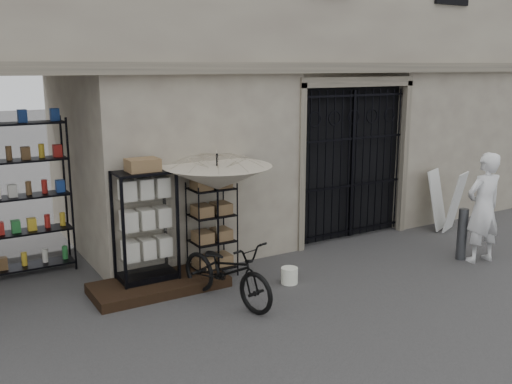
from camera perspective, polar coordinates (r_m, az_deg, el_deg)
ground at (r=8.70m, az=9.43°, el=-9.86°), size 80.00×80.00×0.00m
main_building at (r=11.45m, az=-3.42°, el=18.59°), size 14.00×4.00×9.00m
iron_gate at (r=11.07m, az=9.06°, el=3.07°), size 2.50×0.21×3.00m
step_platform at (r=8.77m, az=-9.65°, el=-9.15°), size 2.00×0.90×0.15m
display_cabinet at (r=8.61m, az=-10.98°, el=-3.89°), size 0.89×0.64×1.78m
wire_rack at (r=9.06m, az=-4.42°, el=-3.86°), size 0.70×0.53×1.51m
market_umbrella at (r=8.67m, az=-3.90°, el=2.08°), size 1.88×1.89×2.39m
white_bucket at (r=8.89m, az=3.36°, el=-8.34°), size 0.33×0.33×0.25m
bicycle at (r=8.28m, az=-2.91°, el=-10.88°), size 0.84×1.06×1.77m
steel_bollard at (r=10.46m, az=19.92°, el=-3.98°), size 0.18×0.18×0.90m
shopkeeper at (r=10.61m, az=21.36°, el=-6.41°), size 0.91×1.96×0.45m
easel_sign at (r=12.13m, az=18.49°, el=-0.83°), size 0.78×0.83×1.20m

